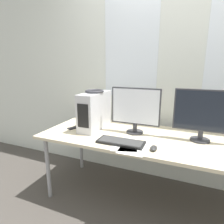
# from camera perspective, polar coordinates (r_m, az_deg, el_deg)

# --- Properties ---
(wall_back) EXTENTS (8.00, 0.07, 2.70)m
(wall_back) POSITION_cam_1_polar(r_m,az_deg,el_deg) (2.20, 20.00, 12.89)
(wall_back) COLOR silver
(wall_back) RESTS_ON ground_plane
(desk) EXTENTS (2.47, 0.80, 0.70)m
(desk) POSITION_cam_1_polar(r_m,az_deg,el_deg) (1.81, 17.26, -9.37)
(desk) COLOR beige
(desk) RESTS_ON ground_plane
(pc_tower) EXTENTS (0.17, 0.50, 0.39)m
(pc_tower) POSITION_cam_1_polar(r_m,az_deg,el_deg) (2.01, -5.21, 0.49)
(pc_tower) COLOR silver
(pc_tower) RESTS_ON desk
(headphones) EXTENTS (0.20, 0.20, 0.03)m
(headphones) POSITION_cam_1_polar(r_m,az_deg,el_deg) (1.97, -5.33, 6.33)
(headphones) COLOR #333338
(headphones) RESTS_ON pc_tower
(monitor_main) EXTENTS (0.48, 0.17, 0.45)m
(monitor_main) POSITION_cam_1_polar(r_m,az_deg,el_deg) (1.84, 7.16, 0.98)
(monitor_main) COLOR #333338
(monitor_main) RESTS_ON desk
(monitor_right_near) EXTENTS (0.49, 0.17, 0.46)m
(monitor_right_near) POSITION_cam_1_polar(r_m,az_deg,el_deg) (1.80, 25.98, -0.42)
(monitor_right_near) COLOR #333338
(monitor_right_near) RESTS_ON desk
(keyboard) EXTENTS (0.41, 0.17, 0.02)m
(keyboard) POSITION_cam_1_polar(r_m,az_deg,el_deg) (1.65, 2.69, -9.11)
(keyboard) COLOR black
(keyboard) RESTS_ON desk
(mouse) EXTENTS (0.06, 0.10, 0.03)m
(mouse) POSITION_cam_1_polar(r_m,az_deg,el_deg) (1.56, 12.58, -10.70)
(mouse) COLOR #2D2D2D
(mouse) RESTS_ON desk
(cell_phone) EXTENTS (0.11, 0.15, 0.01)m
(cell_phone) POSITION_cam_1_polar(r_m,az_deg,el_deg) (2.07, -11.45, -4.69)
(cell_phone) COLOR black
(cell_phone) RESTS_ON desk
(paper_sheet_left) EXTENTS (0.22, 0.30, 0.00)m
(paper_sheet_left) POSITION_cam_1_polar(r_m,az_deg,el_deg) (1.58, 6.53, -10.68)
(paper_sheet_left) COLOR white
(paper_sheet_left) RESTS_ON desk
(paper_sheet_front) EXTENTS (0.28, 0.34, 0.00)m
(paper_sheet_front) POSITION_cam_1_polar(r_m,az_deg,el_deg) (1.64, 3.83, -9.72)
(paper_sheet_front) COLOR white
(paper_sheet_front) RESTS_ON desk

